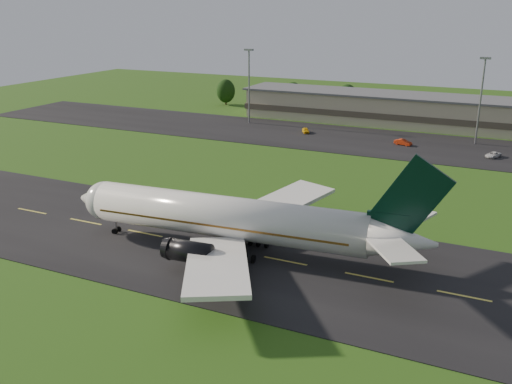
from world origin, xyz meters
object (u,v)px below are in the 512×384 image
at_px(airliner, 233,219).
at_px(terminal, 488,117).
at_px(light_mast_centre, 482,91).
at_px(service_vehicle_a, 306,130).
at_px(service_vehicle_b, 403,142).
at_px(service_vehicle_c, 493,155).
at_px(light_mast_west, 249,77).

distance_m(airliner, terminal, 99.33).
relative_size(airliner, light_mast_centre, 2.52).
height_order(airliner, light_mast_centre, light_mast_centre).
bearing_deg(service_vehicle_a, terminal, -1.49).
relative_size(airliner, terminal, 0.35).
relative_size(terminal, service_vehicle_b, 34.84).
xyz_separation_m(service_vehicle_b, service_vehicle_c, (20.06, -3.19, -0.10)).
bearing_deg(light_mast_west, service_vehicle_a, -16.77).
height_order(service_vehicle_a, service_vehicle_c, service_vehicle_a).
bearing_deg(service_vehicle_b, service_vehicle_a, 97.76).
bearing_deg(service_vehicle_b, service_vehicle_c, -84.61).
xyz_separation_m(airliner, service_vehicle_a, (-17.28, 74.19, -3.92)).
height_order(terminal, light_mast_west, light_mast_west).
xyz_separation_m(airliner, light_mast_centre, (23.67, 79.93, 8.08)).
relative_size(light_mast_west, service_vehicle_c, 4.86).
relative_size(terminal, light_mast_west, 7.13).
xyz_separation_m(airliner, terminal, (25.07, 96.11, -0.67)).
height_order(airliner, service_vehicle_c, airliner).
distance_m(airliner, light_mast_centre, 83.75).
xyz_separation_m(light_mast_west, light_mast_centre, (60.00, 0.00, 0.00)).
distance_m(service_vehicle_b, service_vehicle_c, 20.31).
bearing_deg(service_vehicle_c, airliner, -86.53).
bearing_deg(terminal, light_mast_centre, -94.95).
bearing_deg(light_mast_west, service_vehicle_c, -10.43).
distance_m(airliner, service_vehicle_a, 76.27).
bearing_deg(airliner, service_vehicle_c, 62.56).
distance_m(terminal, service_vehicle_c, 28.49).
distance_m(light_mast_centre, service_vehicle_b, 21.31).
bearing_deg(airliner, light_mast_west, 109.67).
relative_size(service_vehicle_a, service_vehicle_b, 0.91).
bearing_deg(terminal, service_vehicle_b, -123.89).
height_order(airliner, service_vehicle_b, airliner).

